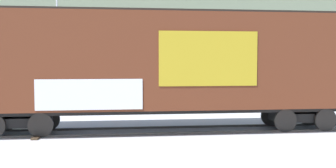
{
  "coord_description": "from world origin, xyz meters",
  "views": [
    {
      "loc": [
        -1.26,
        -15.14,
        2.79
      ],
      "look_at": [
        -0.21,
        0.78,
        1.86
      ],
      "focal_mm": 40.6,
      "sensor_mm": 36.0,
      "label": 1
    }
  ],
  "objects_px": {
    "freight_car": "(165,63)",
    "parked_car_green": "(192,96)",
    "parked_car_blue": "(88,96)",
    "flagpole": "(59,27)"
  },
  "relations": [
    {
      "from": "parked_car_blue",
      "to": "parked_car_green",
      "type": "height_order",
      "value": "parked_car_blue"
    },
    {
      "from": "freight_car",
      "to": "parked_car_blue",
      "type": "bearing_deg",
      "value": 122.12
    },
    {
      "from": "flagpole",
      "to": "parked_car_blue",
      "type": "xyz_separation_m",
      "value": [
        3.11,
        -7.42,
        -4.47
      ]
    },
    {
      "from": "parked_car_green",
      "to": "flagpole",
      "type": "bearing_deg",
      "value": 140.55
    },
    {
      "from": "flagpole",
      "to": "parked_car_green",
      "type": "bearing_deg",
      "value": -39.45
    },
    {
      "from": "freight_car",
      "to": "parked_car_blue",
      "type": "relative_size",
      "value": 3.4
    },
    {
      "from": "parked_car_blue",
      "to": "flagpole",
      "type": "bearing_deg",
      "value": 112.74
    },
    {
      "from": "freight_car",
      "to": "parked_car_green",
      "type": "bearing_deg",
      "value": 73.55
    },
    {
      "from": "parked_car_blue",
      "to": "parked_car_green",
      "type": "bearing_deg",
      "value": 0.21
    },
    {
      "from": "freight_car",
      "to": "parked_car_green",
      "type": "relative_size",
      "value": 3.78
    }
  ]
}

